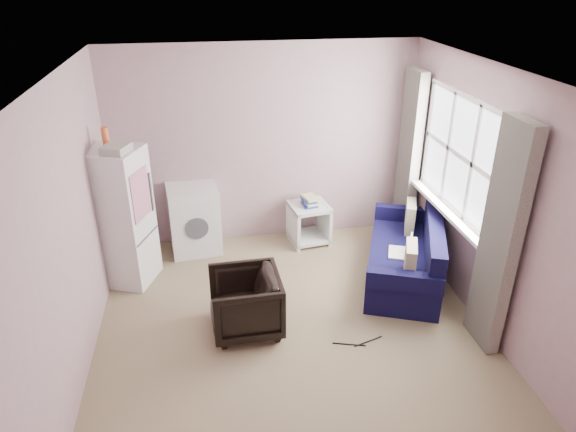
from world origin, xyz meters
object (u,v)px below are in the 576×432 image
object	(u,v)px
fridge	(122,217)
washing_machine	(194,217)
armchair	(245,300)
side_table	(309,220)
sofa	(409,257)

from	to	relation	value
fridge	washing_machine	distance (m)	1.02
armchair	side_table	distance (m)	1.93
fridge	side_table	distance (m)	2.32
washing_machine	sofa	distance (m)	2.66
fridge	side_table	bearing A→B (deg)	34.62
washing_machine	sofa	xyz separation A→B (m)	(2.41, -1.11, -0.17)
armchair	fridge	size ratio (longest dim) A/B	0.38
side_table	sofa	bearing A→B (deg)	-47.85
washing_machine	side_table	world-z (taller)	washing_machine
armchair	washing_machine	world-z (taller)	washing_machine
fridge	sofa	distance (m)	3.24
armchair	fridge	xyz separation A→B (m)	(-1.23, 1.13, 0.46)
armchair	washing_machine	distance (m)	1.80
washing_machine	side_table	size ratio (longest dim) A/B	1.32
armchair	fridge	bearing A→B (deg)	-134.50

